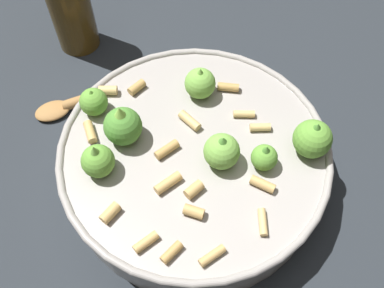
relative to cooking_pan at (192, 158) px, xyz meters
The scene contains 3 objects.
ground_plane 0.04m from the cooking_pan, 122.12° to the left, with size 2.40×2.40×0.00m, color #23282D.
cooking_pan is the anchor object (origin of this frame).
wooden_spoon 0.20m from the cooking_pan, 42.11° to the right, with size 0.21×0.12×0.02m.
Camera 1 is at (-0.00, 0.29, 0.52)m, focal length 40.60 mm.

